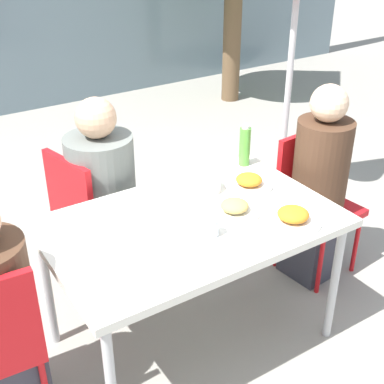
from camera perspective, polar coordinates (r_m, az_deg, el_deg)
ground_plane at (r=2.97m, az=0.00°, el=-15.22°), size 24.00×24.00×0.00m
dining_table at (r=2.55m, az=0.00°, el=-4.10°), size 1.37×0.87×0.74m
chair_right at (r=3.30m, az=12.64°, el=-0.12°), size 0.44×0.44×0.87m
person_right at (r=3.19m, az=13.29°, el=0.18°), size 0.32×0.32×1.21m
chair_far at (r=3.09m, az=-11.09°, el=-2.01°), size 0.48×0.48×0.87m
person_far at (r=3.08m, az=-9.41°, el=-1.22°), size 0.41×0.41×1.17m
plate_0 at (r=2.53m, az=10.71°, el=-2.64°), size 0.27×0.27×0.07m
plate_1 at (r=2.56m, az=4.56°, el=-1.76°), size 0.25×0.25×0.07m
plate_2 at (r=2.81m, az=6.08°, el=1.05°), size 0.25×0.25×0.07m
bottle at (r=3.00m, az=5.65°, el=4.92°), size 0.06×0.06×0.24m
drinking_cup at (r=2.39m, az=2.05°, el=-3.69°), size 0.08×0.08×0.09m
salad_bowl at (r=2.76m, az=1.24°, el=0.84°), size 0.18×0.18×0.06m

